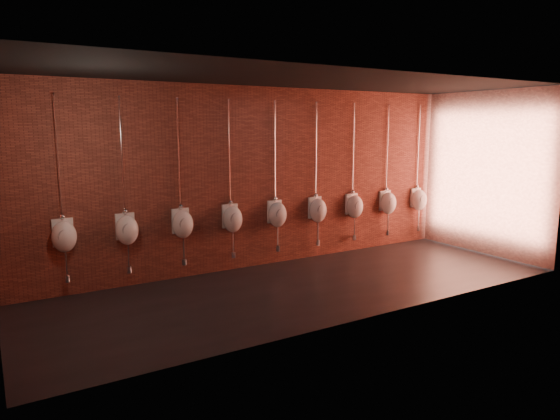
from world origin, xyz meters
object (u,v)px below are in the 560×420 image
Objects in this scene: urinal_1 at (127,229)px; urinal_8 at (419,199)px; urinal_0 at (64,236)px; urinal_2 at (183,223)px; urinal_7 at (388,202)px; urinal_6 at (355,206)px; urinal_3 at (232,218)px; urinal_4 at (277,214)px; urinal_5 at (318,210)px.

urinal_1 and urinal_8 have the same top height.
urinal_0 is 7.19m from urinal_8.
urinal_7 is at bearing 0.00° from urinal_2.
urinal_1 is at bearing 180.00° from urinal_6.
urinal_1 is 1.80m from urinal_3.
urinal_1 and urinal_4 have the same top height.
urinal_2 is (1.80, 0.00, 0.00)m from urinal_0.
urinal_6 is at bearing 0.00° from urinal_0.
urinal_3 and urinal_4 have the same top height.
urinal_0 is 5.40m from urinal_6.
urinal_1 is at bearing 0.00° from urinal_0.
urinal_6 is at bearing 180.00° from urinal_8.
urinal_5 is at bearing 180.00° from urinal_8.
urinal_6 is 0.90m from urinal_7.
urinal_0 is 1.00× the size of urinal_7.
urinal_2 is at bearing 0.00° from urinal_1.
urinal_7 is at bearing 0.00° from urinal_5.
urinal_7 is at bearing 0.00° from urinal_6.
urinal_6 is 1.80m from urinal_8.
urinal_4 and urinal_8 have the same top height.
urinal_1 is at bearing 180.00° from urinal_8.
urinal_5 and urinal_8 have the same top height.
urinal_0 is 1.00× the size of urinal_8.
urinal_0 is 1.00× the size of urinal_2.
urinal_8 is (2.70, 0.00, 0.00)m from urinal_5.
urinal_7 is (5.40, 0.00, 0.00)m from urinal_1.
urinal_5 is (3.60, 0.00, 0.00)m from urinal_1.
urinal_0 is 1.00× the size of urinal_5.
urinal_7 is (6.30, 0.00, 0.00)m from urinal_0.
urinal_0 is 1.00× the size of urinal_6.
urinal_3 and urinal_6 have the same top height.
urinal_3 and urinal_5 have the same top height.
urinal_4 is at bearing 180.00° from urinal_5.
urinal_1 is (0.90, 0.00, 0.00)m from urinal_0.
urinal_3 is 4.50m from urinal_8.
urinal_7 is (0.90, 0.00, 0.00)m from urinal_6.
urinal_0 and urinal_8 have the same top height.
urinal_2 is 2.70m from urinal_5.
urinal_8 is at bearing 0.00° from urinal_6.
urinal_3 is at bearing 180.00° from urinal_7.
urinal_1 and urinal_7 have the same top height.
urinal_4 is 0.90m from urinal_5.
urinal_6 is 1.00× the size of urinal_7.
urinal_4 and urinal_7 have the same top height.
urinal_6 is at bearing 0.00° from urinal_1.
urinal_5 is 0.90m from urinal_6.
urinal_0 is at bearing 180.00° from urinal_5.
urinal_7 is 0.90m from urinal_8.
urinal_0 is 1.00× the size of urinal_4.
urinal_3 is at bearing 0.00° from urinal_2.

